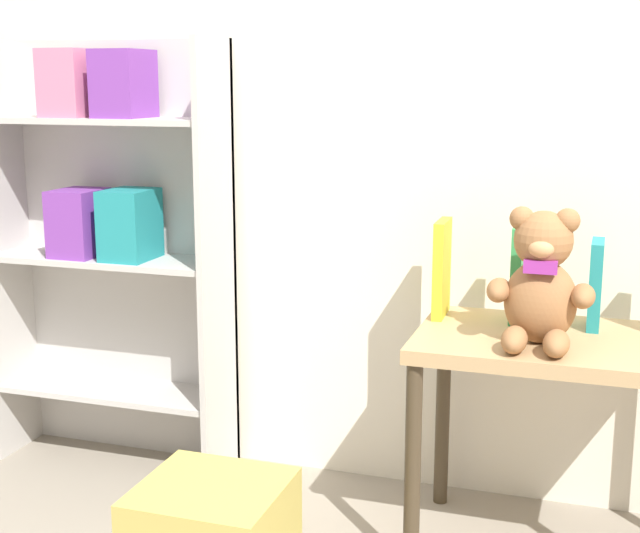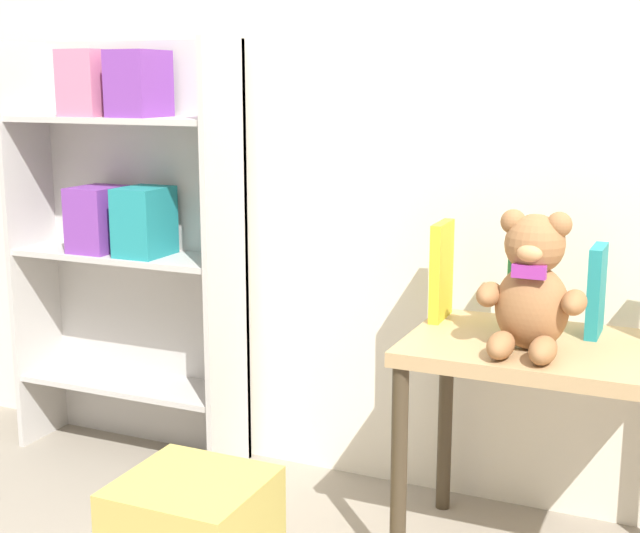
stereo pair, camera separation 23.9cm
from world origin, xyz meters
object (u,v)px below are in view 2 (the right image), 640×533
(bookshelf_side, at_px, (129,221))
(book_standing_yellow, at_px, (441,271))
(book_standing_green, at_px, (516,278))
(book_standing_teal, at_px, (596,291))
(display_table, at_px, (543,379))
(teddy_bear, at_px, (532,288))

(bookshelf_side, bearing_deg, book_standing_yellow, -3.99)
(book_standing_green, distance_m, book_standing_teal, 0.20)
(book_standing_yellow, xyz_separation_m, book_standing_green, (0.20, 0.00, -0.00))
(display_table, height_order, book_standing_teal, book_standing_teal)
(book_standing_yellow, bearing_deg, book_standing_green, -1.08)
(bookshelf_side, relative_size, book_standing_teal, 5.89)
(display_table, bearing_deg, teddy_bear, -107.41)
(bookshelf_side, distance_m, book_standing_yellow, 1.04)
(teddy_bear, distance_m, book_standing_green, 0.21)
(teddy_bear, bearing_deg, bookshelf_side, 168.60)
(book_standing_teal, bearing_deg, display_table, -128.22)
(display_table, relative_size, book_standing_teal, 2.90)
(book_standing_yellow, relative_size, book_standing_teal, 1.15)
(bookshelf_side, distance_m, display_table, 1.37)
(book_standing_teal, bearing_deg, book_standing_yellow, -178.98)
(display_table, bearing_deg, book_standing_yellow, 158.11)
(teddy_bear, relative_size, book_standing_green, 1.30)
(bookshelf_side, height_order, book_standing_teal, bookshelf_side)
(book_standing_green, bearing_deg, book_standing_teal, -0.29)
(book_standing_yellow, bearing_deg, teddy_bear, -36.80)
(book_standing_yellow, relative_size, book_standing_green, 1.02)
(book_standing_yellow, bearing_deg, book_standing_teal, -0.80)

